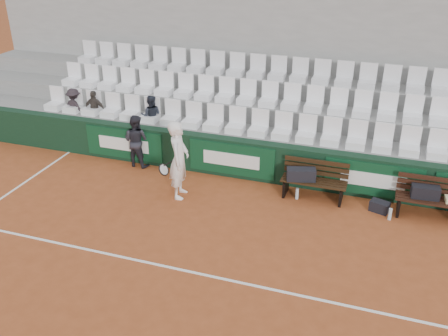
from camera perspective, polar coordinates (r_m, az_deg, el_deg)
ground at (r=9.54m, az=-5.17°, el=-11.47°), size 80.00×80.00×0.00m
court_baseline at (r=9.54m, az=-5.17°, el=-11.46°), size 18.00×0.06×0.01m
back_barrier at (r=12.47m, az=2.26°, el=1.05°), size 18.00×0.34×1.00m
grandstand_tier_front at (r=13.04m, az=2.76°, el=2.22°), size 18.00×0.95×1.00m
grandstand_tier_mid at (r=13.79m, az=3.88°, el=4.61°), size 18.00×0.95×1.45m
grandstand_tier_back at (r=14.58m, az=4.88°, el=6.74°), size 18.00×0.95×1.90m
grandstand_rear_wall at (r=14.80m, az=5.68°, el=12.07°), size 18.00×0.30×4.40m
seat_row_front at (r=12.57m, az=2.62°, el=5.30°), size 11.90×0.44×0.63m
seat_row_mid at (r=13.28m, az=3.82°, el=8.51°), size 11.90×0.44×0.63m
seat_row_back at (r=14.04m, az=4.91°, el=11.38°), size 11.90×0.44×0.63m
bench_left at (r=11.81m, az=10.16°, el=-2.42°), size 1.50×0.56×0.45m
bench_right at (r=11.77m, az=22.48°, el=-4.29°), size 1.50×0.56×0.45m
sports_bag_left at (r=11.64m, az=8.81°, el=-0.72°), size 0.71×0.45×0.28m
sports_bag_right at (r=11.62m, az=22.02°, el=-2.57°), size 0.60×0.32×0.27m
sports_bag_ground at (r=11.68m, az=17.35°, el=-4.22°), size 0.46×0.36×0.25m
water_bottle_near at (r=11.75m, az=8.35°, el=-2.91°), size 0.08×0.08×0.28m
water_bottle_far at (r=11.43m, az=18.45°, el=-5.03°), size 0.08×0.08×0.27m
tennis_player at (r=11.45m, az=-5.17°, el=0.92°), size 0.77×0.74×1.86m
ball_kid at (r=13.19m, az=-10.00°, el=3.09°), size 0.73×0.60×1.41m
spectator_a at (r=14.66m, az=-16.91°, el=8.29°), size 0.79×0.56×1.11m
spectator_b at (r=14.30m, az=-14.71°, el=8.12°), size 0.66×0.31×1.11m
spectator_c at (r=13.45m, az=-8.42°, el=7.68°), size 0.66×0.58×1.16m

